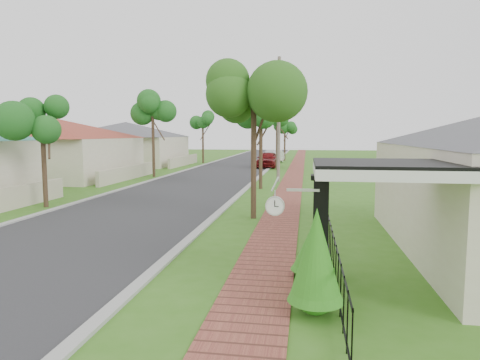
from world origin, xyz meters
The scene contains 16 objects.
ground centered at (0.00, 0.00, 0.00)m, with size 160.00×160.00×0.00m, color #376D1A.
road centered at (-3.00, 20.00, 0.00)m, with size 7.00×120.00×0.02m, color #28282B.
kerb_right centered at (0.65, 20.00, 0.00)m, with size 0.30×120.00×0.10m, color #9E9E99.
kerb_left centered at (-6.65, 20.00, 0.00)m, with size 0.30×120.00×0.10m, color #9E9E99.
sidewalk centered at (3.25, 20.00, 0.00)m, with size 1.50×120.00×0.03m, color #974F3C.
porch_post centered at (4.55, -1.00, 1.12)m, with size 0.48×0.48×2.52m.
picket_fence centered at (4.90, 0.00, 0.53)m, with size 0.03×8.02×1.00m.
street_trees centered at (-2.87, 26.84, 4.54)m, with size 10.70×37.65×5.89m.
hedge_row centered at (4.45, -1.08, 0.80)m, with size 0.93×3.05×2.13m.
far_house_red centered at (-14.97, 20.00, 2.34)m, with size 15.56×15.56×4.60m.
far_house_grey centered at (-14.97, 34.00, 2.34)m, with size 15.56×15.56×4.60m.
parked_car_red centered at (0.40, 32.56, 0.79)m, with size 1.87×4.64×1.58m, color maroon.
parked_car_white centered at (0.40, 39.32, 0.74)m, with size 1.57×4.50×1.48m, color silver.
near_tree centered at (2.20, 6.87, 4.86)m, with size 2.37×2.37×6.09m.
utility_pole centered at (2.30, 20.00, 4.33)m, with size 1.20×0.24×8.53m.
station_clock centered at (3.70, -1.40, 1.95)m, with size 1.04×0.13×0.54m.
Camera 1 is at (4.25, -9.69, 3.33)m, focal length 32.00 mm.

